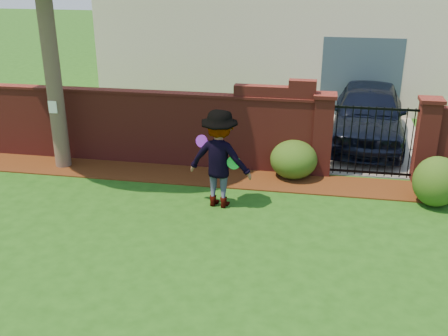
% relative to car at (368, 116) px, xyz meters
% --- Properties ---
extents(ground, '(80.00, 80.00, 0.01)m').
position_rel_car_xyz_m(ground, '(-3.56, -6.23, -0.79)').
color(ground, '#1B4912').
rests_on(ground, ground).
extents(mulch_bed, '(11.10, 1.08, 0.03)m').
position_rel_car_xyz_m(mulch_bed, '(-4.51, -2.89, -0.77)').
color(mulch_bed, '#3D1C0B').
rests_on(mulch_bed, ground).
extents(brick_wall, '(8.70, 0.31, 2.16)m').
position_rel_car_xyz_m(brick_wall, '(-5.56, -2.23, 0.14)').
color(brick_wall, maroon).
rests_on(brick_wall, ground).
extents(pillar_left, '(0.50, 0.50, 1.88)m').
position_rel_car_xyz_m(pillar_left, '(-1.16, -2.23, 0.17)').
color(pillar_left, maroon).
rests_on(pillar_left, ground).
extents(pillar_right, '(0.50, 0.50, 1.88)m').
position_rel_car_xyz_m(pillar_right, '(1.04, -2.23, 0.17)').
color(pillar_right, maroon).
rests_on(pillar_right, ground).
extents(iron_gate, '(1.78, 0.03, 1.60)m').
position_rel_car_xyz_m(iron_gate, '(-0.06, -2.23, 0.07)').
color(iron_gate, black).
rests_on(iron_gate, ground).
extents(driveway, '(3.20, 8.00, 0.01)m').
position_rel_car_xyz_m(driveway, '(-0.06, 1.77, -0.78)').
color(driveway, gray).
rests_on(driveway, ground).
extents(house, '(12.40, 6.40, 6.30)m').
position_rel_car_xyz_m(house, '(-2.55, 5.77, 2.38)').
color(house, '#F4E5CC').
rests_on(house, ground).
extents(car, '(2.26, 4.75, 1.57)m').
position_rel_car_xyz_m(car, '(0.00, 0.00, 0.00)').
color(car, black).
rests_on(car, ground).
extents(paper_notice, '(0.20, 0.01, 0.28)m').
position_rel_car_xyz_m(paper_notice, '(-7.16, -3.02, 0.72)').
color(paper_notice, white).
rests_on(paper_notice, tree).
extents(shrub_left, '(1.05, 1.05, 0.86)m').
position_rel_car_xyz_m(shrub_left, '(-1.75, -2.54, -0.35)').
color(shrub_left, '#1E4615').
rests_on(shrub_left, ground).
extents(shrub_middle, '(0.93, 0.93, 1.02)m').
position_rel_car_xyz_m(shrub_middle, '(1.11, -3.46, -0.27)').
color(shrub_middle, '#1E4615').
rests_on(shrub_middle, ground).
extents(man, '(1.37, 0.93, 1.97)m').
position_rel_car_xyz_m(man, '(-3.13, -4.25, 0.20)').
color(man, gray).
rests_on(man, ground).
extents(frisbee_purple, '(0.26, 0.13, 0.25)m').
position_rel_car_xyz_m(frisbee_purple, '(-3.47, -4.19, 0.54)').
color(frisbee_purple, purple).
rests_on(frisbee_purple, man).
extents(frisbee_green, '(0.27, 0.08, 0.27)m').
position_rel_car_xyz_m(frisbee_green, '(-2.82, -4.35, 0.20)').
color(frisbee_green, green).
rests_on(frisbee_green, man).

